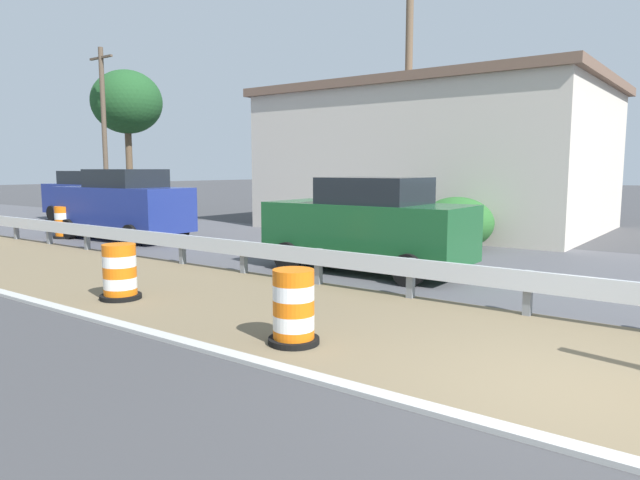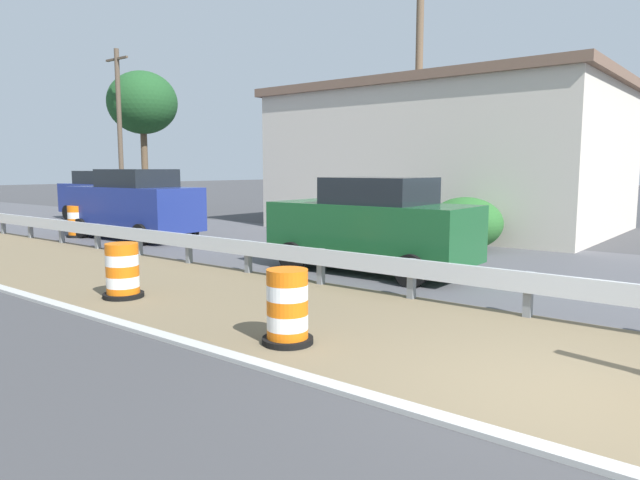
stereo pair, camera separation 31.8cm
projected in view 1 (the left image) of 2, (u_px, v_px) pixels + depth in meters
ground_plane at (571, 392)px, 5.81m from camera, size 160.00×160.00×0.00m
median_dirt_strip at (591, 367)px, 6.53m from camera, size 4.20×120.00×0.01m
curb_near_edge at (533, 440)px, 4.78m from camera, size 0.20×120.00×0.11m
traffic_barrel_nearest at (294, 311)px, 7.35m from camera, size 0.67×0.67×0.97m
traffic_barrel_close at (120, 275)px, 9.89m from camera, size 0.70×0.70×0.96m
traffic_barrel_mid at (64, 224)px, 18.54m from camera, size 0.65×0.65×1.03m
car_lead_near_lane at (124, 205)px, 18.10m from camera, size 2.23×4.77×2.22m
car_trailing_near_lane at (91, 196)px, 24.60m from camera, size 2.12×4.79×2.14m
car_lead_far_lane at (368, 225)px, 12.43m from camera, size 2.12×4.52×2.06m
roadside_shop_near at (437, 158)px, 21.82m from camera, size 8.70×11.91×5.22m
utility_pole_near at (408, 92)px, 18.71m from camera, size 0.24×1.80×9.13m
utility_pole_mid at (104, 128)px, 28.84m from camera, size 0.24×1.80×8.20m
bush_roadside at (457, 223)px, 16.04m from camera, size 2.04×2.04×1.46m
tree_roadside at (127, 103)px, 31.31m from camera, size 3.80×3.80×7.56m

